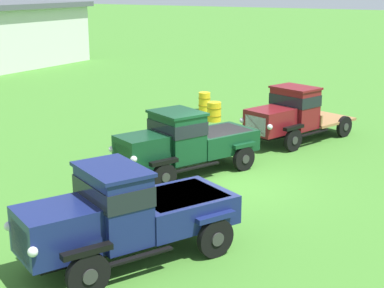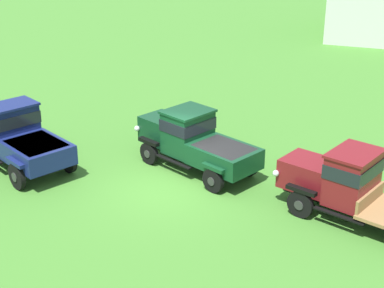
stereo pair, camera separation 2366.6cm
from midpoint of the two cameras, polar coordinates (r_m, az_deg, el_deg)
The scene contains 4 objects.
ground_plane at distance 14.19m, azimuth 35.33°, elevation -12.90°, with size 240.00×240.00×0.00m, color #3D7528.
vintage_truck_foreground_near at distance 12.93m, azimuth 11.84°, elevation -6.36°, with size 5.07×3.69×2.18m.
vintage_truck_second_in_line at distance 15.22m, azimuth 35.51°, elevation -6.01°, with size 4.99×3.38×2.06m.
vintage_truck_midrow_center at distance 16.33m, azimuth 54.92°, elevation -9.98°, with size 5.26×3.27×2.10m.
Camera 2 is at (6.66, -15.72, 8.67)m, focal length 55.00 mm.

